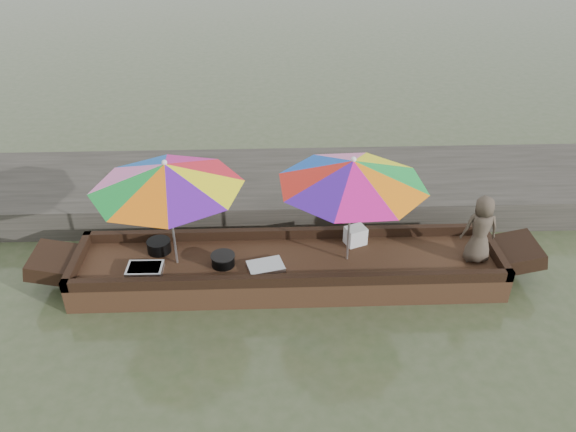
{
  "coord_description": "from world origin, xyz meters",
  "views": [
    {
      "loc": [
        -0.24,
        -6.23,
        4.93
      ],
      "look_at": [
        0.0,
        0.1,
        1.0
      ],
      "focal_mm": 35.0,
      "sensor_mm": 36.0,
      "label": 1
    }
  ],
  "objects_px": {
    "boat_hull": "(288,270)",
    "vendor": "(480,229)",
    "tray_crayfish": "(145,270)",
    "charcoal_grill": "(223,260)",
    "cooking_pot": "(159,246)",
    "supply_bag": "(355,236)",
    "umbrella_bow": "(171,214)",
    "umbrella_stern": "(350,211)",
    "tray_scallop": "(266,266)"
  },
  "relations": [
    {
      "from": "tray_scallop",
      "to": "umbrella_bow",
      "type": "xyz_separation_m",
      "value": [
        -1.21,
        0.18,
        0.74
      ]
    },
    {
      "from": "tray_crayfish",
      "to": "boat_hull",
      "type": "bearing_deg",
      "value": 6.17
    },
    {
      "from": "vendor",
      "to": "umbrella_stern",
      "type": "relative_size",
      "value": 0.5
    },
    {
      "from": "charcoal_grill",
      "to": "supply_bag",
      "type": "relative_size",
      "value": 1.11
    },
    {
      "from": "vendor",
      "to": "charcoal_grill",
      "type": "bearing_deg",
      "value": 1.11
    },
    {
      "from": "vendor",
      "to": "tray_crayfish",
      "type": "bearing_deg",
      "value": 2.75
    },
    {
      "from": "charcoal_grill",
      "to": "tray_scallop",
      "type": "bearing_deg",
      "value": -9.75
    },
    {
      "from": "boat_hull",
      "to": "supply_bag",
      "type": "distance_m",
      "value": 1.09
    },
    {
      "from": "vendor",
      "to": "supply_bag",
      "type": "bearing_deg",
      "value": -14.71
    },
    {
      "from": "tray_scallop",
      "to": "umbrella_bow",
      "type": "relative_size",
      "value": 0.24
    },
    {
      "from": "cooking_pot",
      "to": "umbrella_bow",
      "type": "bearing_deg",
      "value": -44.49
    },
    {
      "from": "tray_scallop",
      "to": "charcoal_grill",
      "type": "bearing_deg",
      "value": 170.25
    },
    {
      "from": "boat_hull",
      "to": "vendor",
      "type": "relative_size",
      "value": 5.9
    },
    {
      "from": "tray_scallop",
      "to": "vendor",
      "type": "bearing_deg",
      "value": 1.93
    },
    {
      "from": "tray_crayfish",
      "to": "tray_scallop",
      "type": "distance_m",
      "value": 1.61
    },
    {
      "from": "vendor",
      "to": "umbrella_bow",
      "type": "xyz_separation_m",
      "value": [
        -4.08,
        0.08,
        0.28
      ]
    },
    {
      "from": "cooking_pot",
      "to": "supply_bag",
      "type": "bearing_deg",
      "value": 1.91
    },
    {
      "from": "tray_crayfish",
      "to": "tray_scallop",
      "type": "xyz_separation_m",
      "value": [
        1.6,
        0.03,
        -0.01
      ]
    },
    {
      "from": "boat_hull",
      "to": "cooking_pot",
      "type": "bearing_deg",
      "value": 171.25
    },
    {
      "from": "vendor",
      "to": "umbrella_bow",
      "type": "distance_m",
      "value": 4.09
    },
    {
      "from": "boat_hull",
      "to": "umbrella_bow",
      "type": "bearing_deg",
      "value": 180.0
    },
    {
      "from": "cooking_pot",
      "to": "charcoal_grill",
      "type": "height_order",
      "value": "cooking_pot"
    },
    {
      "from": "supply_bag",
      "to": "umbrella_stern",
      "type": "relative_size",
      "value": 0.14
    },
    {
      "from": "tray_crayfish",
      "to": "umbrella_bow",
      "type": "height_order",
      "value": "umbrella_bow"
    },
    {
      "from": "boat_hull",
      "to": "charcoal_grill",
      "type": "bearing_deg",
      "value": -174.9
    },
    {
      "from": "boat_hull",
      "to": "tray_crayfish",
      "type": "height_order",
      "value": "tray_crayfish"
    },
    {
      "from": "tray_crayfish",
      "to": "supply_bag",
      "type": "relative_size",
      "value": 1.69
    },
    {
      "from": "tray_scallop",
      "to": "supply_bag",
      "type": "distance_m",
      "value": 1.4
    },
    {
      "from": "charcoal_grill",
      "to": "umbrella_bow",
      "type": "distance_m",
      "value": 0.95
    },
    {
      "from": "tray_scallop",
      "to": "cooking_pot",
      "type": "bearing_deg",
      "value": 163.01
    },
    {
      "from": "boat_hull",
      "to": "supply_bag",
      "type": "bearing_deg",
      "value": 20.82
    },
    {
      "from": "umbrella_bow",
      "to": "umbrella_stern",
      "type": "xyz_separation_m",
      "value": [
        2.33,
        0.0,
        0.0
      ]
    },
    {
      "from": "boat_hull",
      "to": "vendor",
      "type": "bearing_deg",
      "value": -1.81
    },
    {
      "from": "umbrella_bow",
      "to": "umbrella_stern",
      "type": "height_order",
      "value": "same"
    },
    {
      "from": "boat_hull",
      "to": "tray_scallop",
      "type": "bearing_deg",
      "value": -150.37
    },
    {
      "from": "tray_crayfish",
      "to": "charcoal_grill",
      "type": "height_order",
      "value": "charcoal_grill"
    },
    {
      "from": "tray_scallop",
      "to": "supply_bag",
      "type": "height_order",
      "value": "supply_bag"
    },
    {
      "from": "tray_scallop",
      "to": "umbrella_stern",
      "type": "distance_m",
      "value": 1.36
    },
    {
      "from": "boat_hull",
      "to": "tray_crayfish",
      "type": "distance_m",
      "value": 1.94
    },
    {
      "from": "supply_bag",
      "to": "charcoal_grill",
      "type": "bearing_deg",
      "value": -166.42
    },
    {
      "from": "boat_hull",
      "to": "tray_scallop",
      "type": "xyz_separation_m",
      "value": [
        -0.31,
        -0.18,
        0.21
      ]
    },
    {
      "from": "supply_bag",
      "to": "umbrella_bow",
      "type": "xyz_separation_m",
      "value": [
        -2.49,
        -0.37,
        0.65
      ]
    },
    {
      "from": "tray_crayfish",
      "to": "umbrella_stern",
      "type": "bearing_deg",
      "value": 4.34
    },
    {
      "from": "boat_hull",
      "to": "cooking_pot",
      "type": "height_order",
      "value": "cooking_pot"
    },
    {
      "from": "cooking_pot",
      "to": "umbrella_bow",
      "type": "relative_size",
      "value": 0.17
    },
    {
      "from": "umbrella_stern",
      "to": "cooking_pot",
      "type": "bearing_deg",
      "value": 173.94
    },
    {
      "from": "tray_crayfish",
      "to": "vendor",
      "type": "xyz_separation_m",
      "value": [
        4.48,
        0.13,
        0.45
      ]
    },
    {
      "from": "cooking_pot",
      "to": "umbrella_stern",
      "type": "xyz_separation_m",
      "value": [
        2.61,
        -0.28,
        0.69
      ]
    },
    {
      "from": "tray_crayfish",
      "to": "umbrella_bow",
      "type": "relative_size",
      "value": 0.24
    },
    {
      "from": "supply_bag",
      "to": "umbrella_bow",
      "type": "height_order",
      "value": "umbrella_bow"
    }
  ]
}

